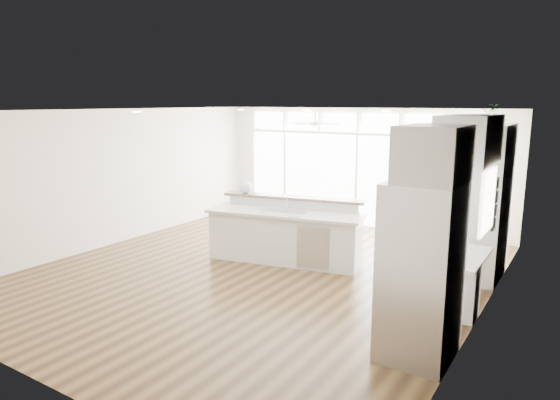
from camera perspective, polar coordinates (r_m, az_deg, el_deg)
The scene contains 24 objects.
floor at distance 8.55m, azimuth -2.29°, elevation -8.29°, with size 7.00×8.00×0.02m, color #3A2612.
ceiling at distance 8.06m, azimuth -2.44°, elevation 10.19°, with size 7.00×8.00×0.02m, color white.
wall_back at distance 11.66m, azimuth 8.96°, elevation 3.72°, with size 7.00×0.04×2.70m, color silver.
wall_front at distance 5.51m, azimuth -27.02°, elevation -5.75°, with size 7.00×0.04×2.70m, color silver.
wall_left at distance 10.57m, azimuth -18.14°, elevation 2.53°, with size 0.04×8.00×2.70m, color silver.
wall_right at distance 6.86m, azimuth 22.39°, elevation -2.20°, with size 0.04×8.00×2.70m, color silver.
glass_wall at distance 11.65m, azimuth 8.80°, elevation 2.22°, with size 5.80×0.06×2.08m, color white.
transom_row at distance 11.52m, azimuth 9.00°, elevation 8.77°, with size 5.90×0.06×0.40m, color white.
desk_window at distance 7.12m, azimuth 22.63°, elevation -0.11°, with size 0.04×0.85×0.85m, color white.
ceiling_fan at distance 10.72m, azimuth 4.05°, elevation 9.24°, with size 1.16×1.16×0.32m, color white.
recessed_lights at distance 8.23m, azimuth -1.63°, elevation 10.08°, with size 3.40×3.00×0.02m, color beige.
oven_cabinet at distance 8.68m, azimuth 22.37°, elevation -0.21°, with size 0.64×1.20×2.50m, color silver.
desk_nook at distance 7.48m, azimuth 19.45°, elevation -8.66°, with size 0.72×1.30×0.76m, color silver.
upper_cabinets at distance 7.07m, azimuth 20.80°, elevation 6.50°, with size 0.64×1.30×0.64m, color silver.
refrigerator at distance 5.77m, azimuth 15.82°, elevation -7.83°, with size 0.76×0.90×2.00m, color #B6B7BB.
fridge_cabinet at distance 5.48m, azimuth 17.14°, elevation 5.05°, with size 0.64×0.90×0.60m, color silver.
framed_photos at distance 7.75m, azimuth 23.37°, elevation -0.44°, with size 0.06×0.22×0.80m, color black.
kitchen_island at distance 8.94m, azimuth 0.55°, elevation -3.59°, with size 2.81×1.06×1.12m, color silver.
rug at distance 7.67m, azimuth 17.98°, elevation -11.05°, with size 0.80×0.58×0.01m, color #341C10.
office_chair at distance 7.52m, azimuth 16.54°, elevation -7.10°, with size 0.56×0.52×1.08m, color black.
fishbowl at distance 9.52m, azimuth -3.97°, elevation 1.49°, with size 0.24×0.24×0.24m, color silver.
monitor at distance 7.33m, azimuth 19.13°, elevation -4.34°, with size 0.08×0.47×0.39m, color black.
keyboard at distance 7.42m, azimuth 17.76°, elevation -5.57°, with size 0.13×0.35×0.02m, color white.
potted_plant at distance 8.53m, azimuth 23.06°, elevation 8.83°, with size 0.27×0.30×0.24m, color #2A5C27.
Camera 1 is at (4.62, -6.61, 2.84)m, focal length 32.00 mm.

